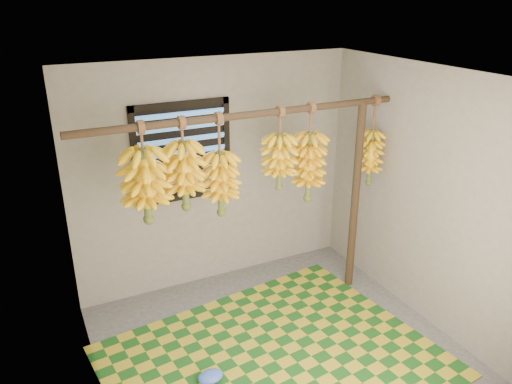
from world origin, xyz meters
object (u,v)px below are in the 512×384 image
plastic_bag (210,377)px  banana_bunch_d (279,162)px  banana_bunch_b (185,176)px  banana_bunch_c (220,184)px  banana_bunch_e (309,167)px  woven_mat (275,361)px  support_post (355,199)px  banana_bunch_f (371,157)px  banana_bunch_a (146,186)px

plastic_bag → banana_bunch_d: 1.93m
banana_bunch_b → banana_bunch_d: (0.90, 0.00, -0.01)m
banana_bunch_c → banana_bunch_e: 0.90m
banana_bunch_c → woven_mat: bearing=-77.5°
support_post → banana_bunch_b: bearing=180.0°
banana_bunch_f → banana_bunch_b: bearing=180.0°
banana_bunch_c → banana_bunch_b: bearing=180.0°
woven_mat → banana_bunch_a: (-0.81, 0.74, 1.51)m
plastic_bag → banana_bunch_e: (1.32, 0.72, 1.38)m
support_post → banana_bunch_a: 2.18m
support_post → banana_bunch_e: 0.72m
banana_bunch_f → plastic_bag: bearing=-160.7°
support_post → banana_bunch_a: bearing=180.0°
banana_bunch_c → banana_bunch_d: same height
woven_mat → banana_bunch_a: bearing=137.6°
support_post → woven_mat: size_ratio=0.74×
banana_bunch_d → woven_mat: bearing=-119.2°
woven_mat → banana_bunch_f: bearing=27.0°
support_post → banana_bunch_d: banana_bunch_d is taller
support_post → banana_bunch_d: (-0.89, 0.00, 0.53)m
banana_bunch_a → banana_bunch_d: size_ratio=1.09×
banana_bunch_a → banana_bunch_e: (1.54, 0.00, -0.08)m
support_post → banana_bunch_c: size_ratio=2.18×
banana_bunch_a → banana_bunch_c: bearing=0.0°
support_post → woven_mat: (-1.31, -0.74, -0.99)m
plastic_bag → banana_bunch_c: banana_bunch_c is taller
woven_mat → banana_bunch_b: 1.78m
banana_bunch_b → banana_bunch_c: bearing=-0.0°
support_post → banana_bunch_b: size_ratio=2.50×
plastic_bag → banana_bunch_a: banana_bunch_a is taller
plastic_bag → banana_bunch_f: banana_bunch_f is taller
banana_bunch_f → banana_bunch_c: bearing=180.0°
woven_mat → banana_bunch_b: (-0.48, 0.74, 1.54)m
support_post → banana_bunch_e: size_ratio=2.11×
woven_mat → banana_bunch_e: size_ratio=2.84×
banana_bunch_a → banana_bunch_e: bearing=0.0°
banana_bunch_d → banana_bunch_b: bearing=180.0°
woven_mat → plastic_bag: plastic_bag is taller
banana_bunch_c → plastic_bag: bearing=-120.6°
support_post → banana_bunch_b: (-1.79, 0.00, 0.55)m
banana_bunch_a → support_post: bearing=0.0°
woven_mat → plastic_bag: size_ratio=12.52×
support_post → banana_bunch_c: banana_bunch_c is taller
banana_bunch_f → woven_mat: bearing=-153.0°
banana_bunch_c → banana_bunch_e: size_ratio=0.97×
woven_mat → plastic_bag: (-0.59, 0.02, 0.05)m
support_post → banana_bunch_f: 0.45m
support_post → banana_bunch_f: banana_bunch_f is taller
support_post → banana_bunch_e: banana_bunch_e is taller
banana_bunch_a → banana_bunch_d: same height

